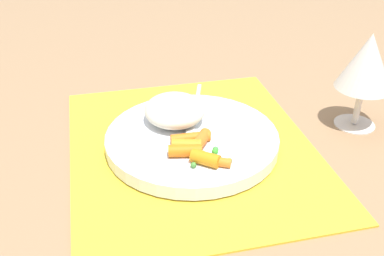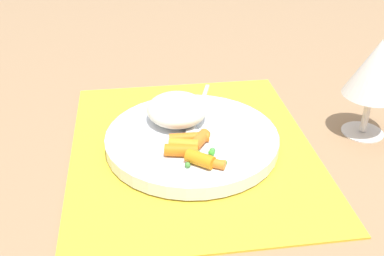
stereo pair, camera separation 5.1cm
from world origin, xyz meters
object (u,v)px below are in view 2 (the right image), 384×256
plate (192,140)px  carrot_portion (192,148)px  fork (196,120)px  wine_glass (376,70)px  rice_mound (177,109)px

plate → carrot_portion: (0.05, -0.01, 0.02)m
fork → wine_glass: (0.02, 0.25, 0.08)m
plate → rice_mound: size_ratio=2.60×
plate → fork: size_ratio=1.33×
plate → carrot_portion: 0.05m
plate → rice_mound: (-0.04, -0.02, 0.03)m
rice_mound → carrot_portion: (0.09, 0.01, -0.01)m
carrot_portion → fork: bearing=167.8°
carrot_portion → wine_glass: wine_glass is taller
carrot_portion → rice_mound: bearing=-173.4°
rice_mound → wine_glass: (0.03, 0.28, 0.06)m
plate → wine_glass: bearing=91.8°
plate → wine_glass: wine_glass is taller
rice_mound → fork: 0.03m
fork → wine_glass: size_ratio=1.23×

